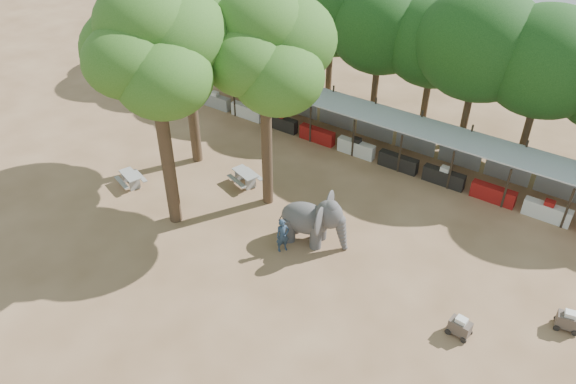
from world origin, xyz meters
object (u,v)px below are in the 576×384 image
Objects in this scene: handler at (283,235)px; picnic_table_far at (245,176)px; elephant at (314,220)px; picnic_table_near at (131,178)px; yard_tree_back at (264,48)px; yard_tree_left at (184,24)px; cart_back at (568,320)px; yard_tree_center at (152,47)px; cart_front at (460,326)px.

handler is 6.01m from picnic_table_far.
elephant is at bearing 3.03° from handler.
yard_tree_back is at bearing 43.66° from picnic_table_near.
picnic_table_far is at bearing 53.96° from picnic_table_near.
elephant is at bearing -14.69° from yard_tree_left.
elephant is 11.70m from cart_back.
picnic_table_near is (-1.10, -4.35, -7.71)m from yard_tree_left.
picnic_table_near is at bearing -104.15° from yard_tree_left.
yard_tree_left is 22.91m from cart_back.
picnic_table_far is 1.84× the size of cart_back.
yard_tree_back is 8.24m from picnic_table_far.
picnic_table_near is at bearing 177.20° from elephant.
handler is 10.18m from picnic_table_near.
cart_back is at bearing -5.67° from elephant.
yard_tree_back is at bearing 6.00° from picnic_table_far.
yard_tree_center reaches higher than cart_front.
yard_tree_back is 6.29× the size of handler.
elephant is at bearing 174.15° from cart_front.
cart_front is at bearing -152.72° from cart_back.
yard_tree_left is 8.92m from picnic_table_near.
elephant is at bearing 27.42° from picnic_table_near.
elephant reaches higher than picnic_table_far.
yard_tree_back is at bearing 167.36° from cart_back.
handler is 12.74m from cart_back.
yard_tree_left is at bearing 170.54° from yard_tree_back.
cart_front is 0.94× the size of cart_back.
yard_tree_back is 17.50m from cart_back.
cart_front is at bearing -57.02° from handler.
cart_front is (19.08, 0.17, -0.03)m from picnic_table_near.
yard_tree_back reaches higher than cart_back.
picnic_table_near is 19.08m from cart_front.
cart_front is (17.98, -4.18, -7.74)m from yard_tree_left.
picnic_table_far is (-1.87, 0.39, -8.02)m from yard_tree_back.
yard_tree_left is 12.34m from elephant.
handler is (3.07, -3.00, -7.64)m from yard_tree_back.
picnic_table_far is 17.41m from cart_back.
yard_tree_back is 8.76m from handler.
elephant is 1.94× the size of picnic_table_near.
handler is 0.92× the size of picnic_table_far.
yard_tree_center reaches higher than handler.
picnic_table_near is at bearing -154.74° from yard_tree_back.
yard_tree_left is 6.10× the size of handler.
picnic_table_near is (-7.10, -3.35, -8.05)m from yard_tree_back.
yard_tree_back reaches higher than picnic_table_far.
picnic_table_near is at bearing -126.72° from picnic_table_far.
handler is (9.07, -4.00, -7.30)m from yard_tree_left.
yard_tree_back is at bearing 145.97° from elephant.
yard_tree_left reaches higher than handler.
yard_tree_left is 5.62× the size of picnic_table_far.
picnic_table_near is 1.73× the size of cart_back.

